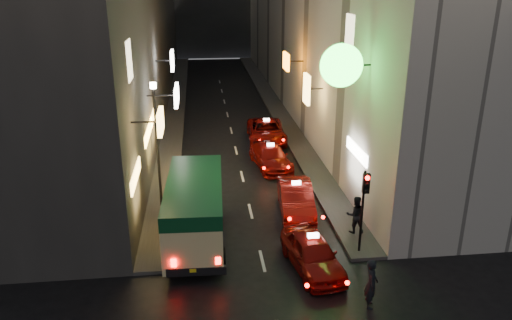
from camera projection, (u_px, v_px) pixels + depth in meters
name	position (u px, v px, depth m)	size (l,w,h in m)	color
sidewalk_left	(176.00, 106.00, 43.17)	(1.50, 52.00, 0.15)	#454340
sidewalk_right	(273.00, 104.00, 44.09)	(1.50, 52.00, 0.15)	#454340
minibus	(195.00, 204.00, 20.75)	(2.50, 6.52, 2.77)	beige
taxi_near	(313.00, 251.00, 19.12)	(2.77, 5.24, 1.76)	maroon
taxi_second	(296.00, 196.00, 23.77)	(2.57, 5.39, 1.83)	maroon
taxi_third	(271.00, 155.00, 29.43)	(2.61, 5.03, 1.70)	maroon
taxi_far	(266.00, 130.00, 33.91)	(2.39, 5.44, 1.87)	maroon
pedestrian_crossing	(372.00, 280.00, 16.84)	(0.67, 0.43, 2.05)	black
pedestrian_sidewalk	(356.00, 212.00, 21.52)	(0.72, 0.45, 1.91)	black
traffic_light	(365.00, 195.00, 19.38)	(0.26, 0.43, 3.50)	black
lamp_post	(157.00, 141.00, 22.35)	(0.28, 0.28, 6.22)	black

